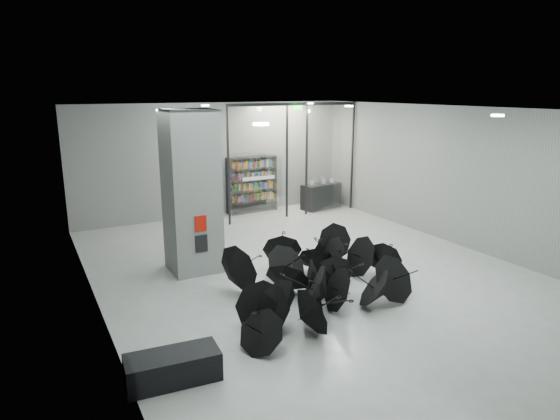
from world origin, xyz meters
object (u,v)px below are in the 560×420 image
bench (173,367)px  shop_counter (321,196)px  column (191,192)px  bookshelf (252,184)px  umbrella_cluster (318,283)px

bench → shop_counter: 11.94m
column → shop_counter: bearing=32.2°
bookshelf → shop_counter: size_ratio=1.30×
column → bench: 5.27m
bookshelf → umbrella_cluster: (-1.94, -7.65, -0.72)m
column → bookshelf: bearing=51.2°
shop_counter → umbrella_cluster: bearing=-134.8°
column → shop_counter: size_ratio=2.52×
bench → bookshelf: bookshelf is taller
column → bench: bearing=-112.2°
bookshelf → umbrella_cluster: bookshelf is taller
column → shop_counter: (6.39, 4.03, -1.52)m
column → shop_counter: 7.70m
umbrella_cluster → shop_counter: bearing=56.9°
bench → umbrella_cluster: bearing=29.2°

